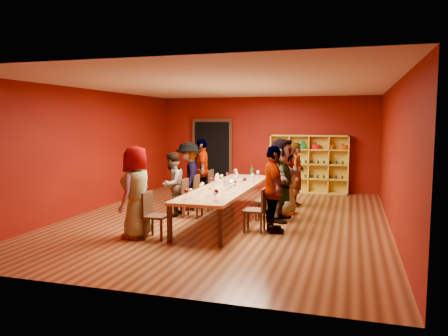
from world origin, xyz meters
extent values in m
cube|color=#592F17|center=(0.00, 0.00, -0.01)|extent=(7.10, 9.10, 0.02)
cube|color=#650C05|center=(0.00, 4.51, 1.50)|extent=(7.10, 0.02, 3.00)
cube|color=#650C05|center=(0.00, -4.51, 1.50)|extent=(7.10, 0.02, 3.00)
cube|color=#650C05|center=(-3.51, 0.00, 1.50)|extent=(0.02, 9.10, 3.00)
cube|color=#650C05|center=(3.51, 0.00, 1.50)|extent=(0.02, 9.10, 3.00)
cube|color=silver|center=(0.00, 0.00, 3.01)|extent=(7.10, 9.10, 0.02)
cube|color=tan|center=(0.00, 0.00, 0.72)|extent=(1.10, 4.50, 0.06)
cube|color=#321C10|center=(-0.49, -2.17, 0.34)|extent=(0.08, 0.08, 0.69)
cube|color=#321C10|center=(-0.49, 2.17, 0.34)|extent=(0.08, 0.08, 0.69)
cube|color=#321C10|center=(0.49, -2.17, 0.34)|extent=(0.08, 0.08, 0.69)
cube|color=#321C10|center=(0.49, 2.17, 0.34)|extent=(0.08, 0.08, 0.69)
cube|color=black|center=(-1.80, 4.44, 1.10)|extent=(1.20, 0.14, 2.20)
cube|color=#321C10|center=(-1.80, 4.37, 2.25)|extent=(1.32, 0.06, 0.10)
cube|color=#321C10|center=(-2.45, 4.37, 1.10)|extent=(0.10, 0.06, 2.20)
cube|color=#321C10|center=(-1.15, 4.37, 1.10)|extent=(0.10, 0.06, 2.20)
cube|color=gold|center=(0.22, 4.28, 0.90)|extent=(0.04, 0.40, 1.80)
cube|color=gold|center=(2.58, 4.28, 0.90)|extent=(0.04, 0.40, 1.80)
cube|color=gold|center=(1.40, 4.28, 1.78)|extent=(2.40, 0.40, 0.04)
cube|color=gold|center=(1.40, 4.28, 0.02)|extent=(2.40, 0.40, 0.04)
cube|color=gold|center=(1.40, 4.47, 0.90)|extent=(2.40, 0.02, 1.80)
cube|color=gold|center=(1.40, 4.28, 0.45)|extent=(2.36, 0.38, 0.03)
cube|color=gold|center=(1.40, 4.28, 0.90)|extent=(2.36, 0.38, 0.03)
cube|color=gold|center=(1.40, 4.28, 1.35)|extent=(2.36, 0.38, 0.03)
cube|color=gold|center=(0.80, 4.28, 0.90)|extent=(0.03, 0.38, 1.76)
cube|color=gold|center=(1.40, 4.28, 0.90)|extent=(0.03, 0.38, 1.76)
cube|color=gold|center=(2.00, 4.28, 0.90)|extent=(0.03, 0.38, 1.76)
cylinder|color=#CB540B|center=(0.40, 4.28, 1.44)|extent=(0.26, 0.26, 0.15)
sphere|color=black|center=(0.40, 4.28, 1.53)|extent=(0.05, 0.05, 0.05)
cylinder|color=navy|center=(0.80, 4.28, 1.44)|extent=(0.26, 0.26, 0.15)
sphere|color=black|center=(0.80, 4.28, 1.53)|extent=(0.05, 0.05, 0.05)
cylinder|color=#1B6D2F|center=(1.20, 4.28, 1.41)|extent=(0.26, 0.26, 0.08)
cone|color=#1B6D2F|center=(1.20, 4.28, 1.56)|extent=(0.24, 0.24, 0.22)
cylinder|color=red|center=(1.60, 4.28, 1.44)|extent=(0.26, 0.26, 0.15)
sphere|color=black|center=(1.60, 4.28, 1.53)|extent=(0.05, 0.05, 0.05)
cylinder|color=orange|center=(2.00, 4.28, 1.44)|extent=(0.26, 0.26, 0.15)
sphere|color=black|center=(2.00, 4.28, 1.53)|extent=(0.05, 0.05, 0.05)
cylinder|color=#CB540B|center=(2.40, 4.28, 1.44)|extent=(0.26, 0.26, 0.15)
sphere|color=black|center=(2.40, 4.28, 1.53)|extent=(0.05, 0.05, 0.05)
cylinder|color=black|center=(0.38, 4.28, 0.52)|extent=(0.07, 0.07, 0.10)
cylinder|color=black|center=(0.56, 4.28, 0.52)|extent=(0.07, 0.07, 0.10)
cylinder|color=black|center=(0.75, 4.28, 0.52)|extent=(0.07, 0.07, 0.10)
cylinder|color=black|center=(0.93, 4.28, 0.52)|extent=(0.07, 0.07, 0.10)
cylinder|color=black|center=(1.12, 4.28, 0.52)|extent=(0.07, 0.07, 0.10)
cylinder|color=black|center=(1.30, 4.28, 0.52)|extent=(0.07, 0.07, 0.10)
cylinder|color=black|center=(1.49, 4.28, 0.52)|extent=(0.07, 0.07, 0.10)
cylinder|color=black|center=(1.67, 4.28, 0.52)|extent=(0.07, 0.07, 0.10)
cylinder|color=black|center=(1.86, 4.28, 0.52)|extent=(0.07, 0.07, 0.10)
cylinder|color=black|center=(2.04, 4.28, 0.52)|extent=(0.07, 0.07, 0.10)
cylinder|color=black|center=(2.23, 4.28, 0.52)|extent=(0.07, 0.07, 0.10)
cylinder|color=black|center=(2.42, 4.28, 0.52)|extent=(0.07, 0.07, 0.10)
cylinder|color=black|center=(0.38, 4.28, 0.97)|extent=(0.07, 0.07, 0.10)
cylinder|color=black|center=(0.56, 4.28, 0.97)|extent=(0.07, 0.07, 0.10)
cylinder|color=black|center=(0.75, 4.28, 0.97)|extent=(0.07, 0.07, 0.10)
cylinder|color=black|center=(0.93, 4.28, 0.97)|extent=(0.07, 0.07, 0.10)
cylinder|color=black|center=(1.12, 4.28, 0.97)|extent=(0.07, 0.07, 0.10)
cylinder|color=black|center=(1.30, 4.28, 0.97)|extent=(0.07, 0.07, 0.10)
cylinder|color=black|center=(1.49, 4.28, 0.97)|extent=(0.07, 0.07, 0.10)
cylinder|color=black|center=(1.67, 4.28, 0.97)|extent=(0.07, 0.07, 0.10)
cylinder|color=black|center=(1.86, 4.28, 0.97)|extent=(0.07, 0.07, 0.10)
cylinder|color=black|center=(2.04, 4.28, 0.97)|extent=(0.07, 0.07, 0.10)
cylinder|color=black|center=(2.23, 4.28, 0.97)|extent=(0.07, 0.07, 0.10)
cylinder|color=black|center=(2.42, 4.28, 0.97)|extent=(0.07, 0.07, 0.10)
cube|color=#321C10|center=(-0.83, -2.00, 0.43)|extent=(0.42, 0.42, 0.04)
cube|color=#321C10|center=(-1.02, -2.00, 0.67)|extent=(0.04, 0.40, 0.44)
cube|color=#321C10|center=(-1.00, -2.17, 0.21)|extent=(0.04, 0.04, 0.41)
cube|color=#321C10|center=(-0.66, -2.17, 0.21)|extent=(0.04, 0.04, 0.41)
cube|color=#321C10|center=(-1.00, -1.83, 0.21)|extent=(0.04, 0.04, 0.41)
cube|color=#321C10|center=(-0.66, -1.83, 0.21)|extent=(0.04, 0.04, 0.41)
imported|color=#5E8CC2|center=(-1.25, -2.00, 0.88)|extent=(0.51, 0.88, 1.75)
cube|color=#321C10|center=(-0.83, -0.07, 0.43)|extent=(0.42, 0.42, 0.04)
cube|color=#321C10|center=(-1.02, -0.07, 0.67)|extent=(0.04, 0.40, 0.44)
cube|color=#321C10|center=(-1.00, -0.24, 0.21)|extent=(0.04, 0.04, 0.41)
cube|color=#321C10|center=(-0.66, -0.24, 0.21)|extent=(0.04, 0.04, 0.41)
cube|color=#321C10|center=(-1.00, 0.10, 0.21)|extent=(0.04, 0.04, 0.41)
cube|color=#321C10|center=(-0.66, 0.10, 0.21)|extent=(0.04, 0.04, 0.41)
imported|color=#151B3B|center=(-1.33, -0.07, 0.75)|extent=(0.49, 0.77, 1.50)
cube|color=#321C10|center=(-0.83, 0.72, 0.43)|extent=(0.42, 0.42, 0.04)
cube|color=#321C10|center=(-1.02, 0.72, 0.67)|extent=(0.04, 0.40, 0.44)
cube|color=#321C10|center=(-1.00, 0.55, 0.21)|extent=(0.04, 0.04, 0.41)
cube|color=#321C10|center=(-0.66, 0.55, 0.21)|extent=(0.04, 0.04, 0.41)
cube|color=#321C10|center=(-1.00, 0.89, 0.21)|extent=(0.04, 0.04, 0.41)
cube|color=#321C10|center=(-0.66, 0.89, 0.21)|extent=(0.04, 0.04, 0.41)
imported|color=#5A7FB9|center=(-1.23, 0.72, 0.85)|extent=(0.83, 1.19, 1.71)
cube|color=#321C10|center=(-0.83, 1.87, 0.43)|extent=(0.42, 0.42, 0.04)
cube|color=#321C10|center=(-1.02, 1.87, 0.67)|extent=(0.04, 0.40, 0.44)
cube|color=#321C10|center=(-1.00, 1.70, 0.21)|extent=(0.04, 0.04, 0.41)
cube|color=#321C10|center=(-0.66, 1.70, 0.21)|extent=(0.04, 0.04, 0.41)
cube|color=#321C10|center=(-1.00, 2.04, 0.21)|extent=(0.04, 0.04, 0.41)
cube|color=#321C10|center=(-0.66, 2.04, 0.21)|extent=(0.04, 0.04, 0.41)
imported|color=#5F8EC5|center=(-1.28, 1.87, 0.87)|extent=(0.79, 1.12, 1.74)
cube|color=#321C10|center=(0.83, -0.94, 0.43)|extent=(0.42, 0.42, 0.04)
cube|color=#321C10|center=(1.02, -0.94, 0.67)|extent=(0.04, 0.40, 0.44)
cube|color=#321C10|center=(0.66, -1.11, 0.21)|extent=(0.04, 0.04, 0.41)
cube|color=#321C10|center=(1.00, -1.11, 0.21)|extent=(0.04, 0.04, 0.41)
cube|color=#321C10|center=(0.66, -0.77, 0.21)|extent=(0.04, 0.04, 0.41)
cube|color=#321C10|center=(1.00, -0.77, 0.21)|extent=(0.04, 0.04, 0.41)
imported|color=#4B4B50|center=(1.21, -0.94, 0.87)|extent=(0.82, 1.12, 1.74)
cube|color=#321C10|center=(0.83, 0.16, 0.43)|extent=(0.42, 0.42, 0.04)
cube|color=#321C10|center=(1.02, 0.16, 0.67)|extent=(0.04, 0.40, 0.44)
cube|color=#321C10|center=(0.66, -0.01, 0.21)|extent=(0.04, 0.04, 0.41)
cube|color=#321C10|center=(1.00, -0.01, 0.21)|extent=(0.04, 0.04, 0.41)
cube|color=#321C10|center=(0.66, 0.33, 0.21)|extent=(0.04, 0.04, 0.41)
cube|color=#321C10|center=(1.00, 0.33, 0.21)|extent=(0.04, 0.04, 0.41)
imported|color=#5981B8|center=(1.20, 0.16, 0.93)|extent=(0.54, 1.73, 1.86)
cube|color=#321C10|center=(0.83, 0.94, 0.43)|extent=(0.42, 0.42, 0.04)
cube|color=#321C10|center=(1.02, 0.94, 0.67)|extent=(0.04, 0.40, 0.44)
cube|color=#321C10|center=(0.66, 0.77, 0.21)|extent=(0.04, 0.04, 0.41)
cube|color=#321C10|center=(1.00, 0.77, 0.21)|extent=(0.04, 0.04, 0.41)
cube|color=#321C10|center=(0.66, 1.11, 0.21)|extent=(0.04, 0.04, 0.41)
cube|color=#321C10|center=(1.00, 1.11, 0.21)|extent=(0.04, 0.04, 0.41)
imported|color=#16173C|center=(1.19, 0.94, 0.79)|extent=(0.44, 0.78, 1.57)
cube|color=#321C10|center=(0.83, 1.96, 0.43)|extent=(0.42, 0.42, 0.04)
cube|color=#321C10|center=(1.02, 1.96, 0.67)|extent=(0.04, 0.40, 0.44)
cube|color=#321C10|center=(0.66, 1.79, 0.21)|extent=(0.04, 0.04, 0.41)
cube|color=#321C10|center=(1.00, 1.79, 0.21)|extent=(0.04, 0.04, 0.41)
cube|color=#321C10|center=(0.66, 2.13, 0.21)|extent=(0.04, 0.04, 0.41)
cube|color=#321C10|center=(1.00, 2.13, 0.21)|extent=(0.04, 0.04, 0.41)
imported|color=#537EAC|center=(1.30, 1.96, 0.84)|extent=(0.46, 0.62, 1.68)
cylinder|color=silver|center=(0.34, 1.68, 0.75)|extent=(0.06, 0.06, 0.01)
cylinder|color=silver|center=(0.34, 1.68, 0.81)|extent=(0.01, 0.01, 0.11)
ellipsoid|color=silver|center=(0.34, 1.68, 0.90)|extent=(0.08, 0.08, 0.09)
cylinder|color=silver|center=(-0.34, -0.20, 0.75)|extent=(0.07, 0.07, 0.01)
cylinder|color=silver|center=(-0.34, -0.20, 0.82)|extent=(0.01, 0.01, 0.12)
ellipsoid|color=#400610|center=(-0.34, -0.20, 0.91)|extent=(0.09, 0.09, 0.10)
cylinder|color=silver|center=(0.29, 1.80, 0.75)|extent=(0.06, 0.06, 0.01)
cylinder|color=silver|center=(0.29, 1.80, 0.81)|extent=(0.01, 0.01, 0.10)
ellipsoid|color=#400610|center=(0.29, 1.80, 0.89)|extent=(0.07, 0.07, 0.08)
cylinder|color=silver|center=(0.34, -0.14, 0.75)|extent=(0.07, 0.07, 0.01)
cylinder|color=silver|center=(0.34, -0.14, 0.82)|extent=(0.01, 0.01, 0.12)
ellipsoid|color=silver|center=(0.34, -0.14, 0.91)|extent=(0.08, 0.08, 0.10)
cylinder|color=silver|center=(0.00, -1.27, 0.75)|extent=(0.06, 0.06, 0.01)
cylinder|color=silver|center=(0.00, -1.27, 0.81)|extent=(0.01, 0.01, 0.10)
ellipsoid|color=#EFDE95|center=(0.00, -1.27, 0.89)|extent=(0.07, 0.07, 0.08)
cylinder|color=silver|center=(-0.37, 0.73, 0.75)|extent=(0.06, 0.06, 0.01)
cylinder|color=silver|center=(-0.37, 0.73, 0.81)|extent=(0.01, 0.01, 0.10)
ellipsoid|color=#EFDE95|center=(-0.37, 0.73, 0.89)|extent=(0.07, 0.07, 0.08)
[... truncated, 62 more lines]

